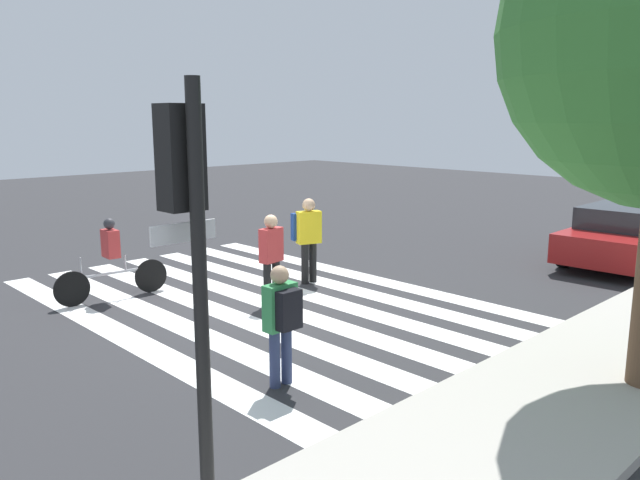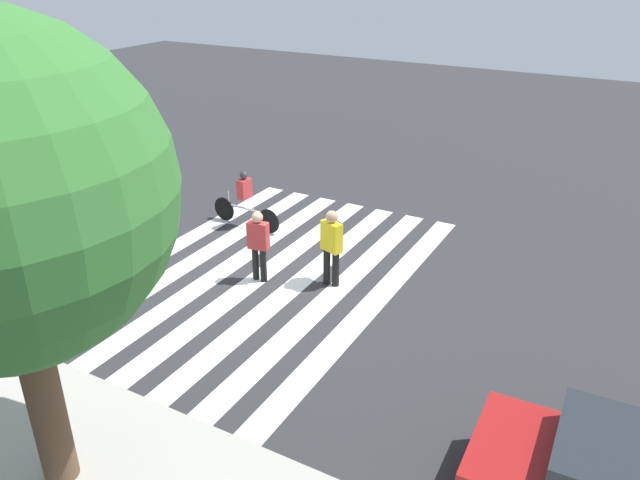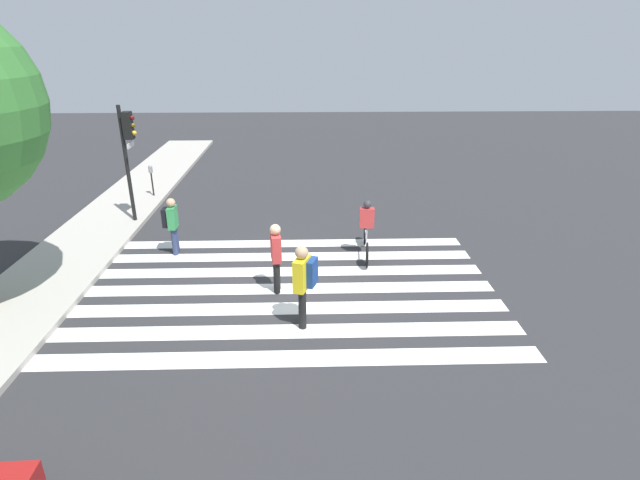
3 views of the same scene
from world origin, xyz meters
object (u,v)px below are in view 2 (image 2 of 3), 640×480
(pedestrian_adult_tall_backpack, at_px, (82,275))
(pedestrian_child_with_backpack, at_px, (258,242))
(cyclist_near_curb, at_px, (245,198))
(pedestrian_adult_blue_shirt, at_px, (332,241))

(pedestrian_adult_tall_backpack, bearing_deg, pedestrian_child_with_backpack, 51.63)
(cyclist_near_curb, bearing_deg, pedestrian_adult_tall_backpack, 91.58)
(pedestrian_adult_blue_shirt, distance_m, pedestrian_adult_tall_backpack, 5.41)
(pedestrian_adult_blue_shirt, xyz_separation_m, cyclist_near_curb, (3.65, -1.75, -0.22))
(pedestrian_adult_tall_backpack, height_order, pedestrian_child_with_backpack, pedestrian_child_with_backpack)
(pedestrian_adult_blue_shirt, distance_m, cyclist_near_curb, 4.06)
(pedestrian_child_with_backpack, distance_m, cyclist_near_curb, 3.20)
(pedestrian_adult_tall_backpack, distance_m, cyclist_near_curb, 5.48)
(pedestrian_child_with_backpack, bearing_deg, pedestrian_adult_tall_backpack, -136.99)
(pedestrian_child_with_backpack, bearing_deg, cyclist_near_curb, 121.44)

